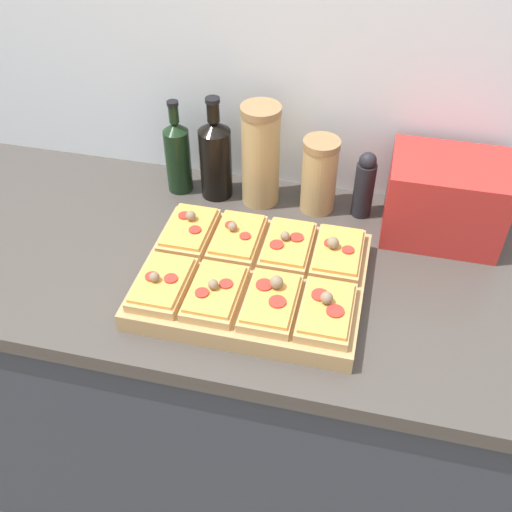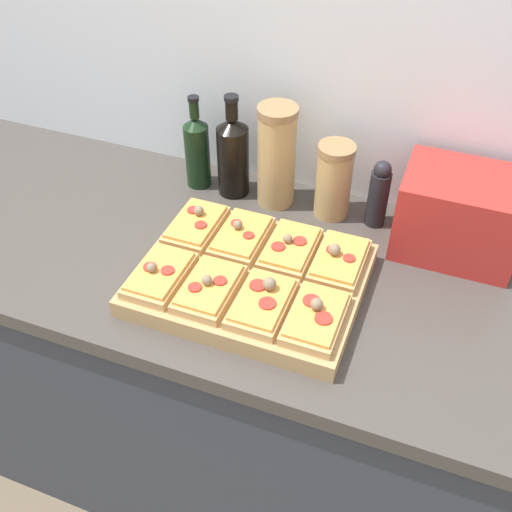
{
  "view_description": "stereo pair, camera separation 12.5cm",
  "coord_description": "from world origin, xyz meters",
  "px_view_note": "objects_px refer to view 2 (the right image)",
  "views": [
    {
      "loc": [
        0.16,
        -0.64,
        1.79
      ],
      "look_at": [
        -0.06,
        0.27,
        0.96
      ],
      "focal_mm": 42.0,
      "sensor_mm": 36.0,
      "label": 1
    },
    {
      "loc": [
        0.28,
        -0.61,
        1.79
      ],
      "look_at": [
        -0.06,
        0.27,
        0.96
      ],
      "focal_mm": 42.0,
      "sensor_mm": 36.0,
      "label": 2
    }
  ],
  "objects_px": {
    "cutting_board": "(251,279)",
    "olive_oil_bottle": "(197,150)",
    "wine_bottle": "(233,155)",
    "grain_jar_short": "(334,181)",
    "grain_jar_tall": "(277,156)",
    "toaster_oven": "(459,214)",
    "pepper_mill": "(379,194)"
  },
  "relations": [
    {
      "from": "grain_jar_tall",
      "to": "toaster_oven",
      "type": "relative_size",
      "value": 0.91
    },
    {
      "from": "grain_jar_short",
      "to": "pepper_mill",
      "type": "relative_size",
      "value": 1.1
    },
    {
      "from": "cutting_board",
      "to": "olive_oil_bottle",
      "type": "distance_m",
      "value": 0.42
    },
    {
      "from": "wine_bottle",
      "to": "toaster_oven",
      "type": "xyz_separation_m",
      "value": [
        0.55,
        -0.03,
        -0.01
      ]
    },
    {
      "from": "cutting_board",
      "to": "wine_bottle",
      "type": "distance_m",
      "value": 0.36
    },
    {
      "from": "cutting_board",
      "to": "grain_jar_tall",
      "type": "distance_m",
      "value": 0.33
    },
    {
      "from": "pepper_mill",
      "to": "grain_jar_tall",
      "type": "bearing_deg",
      "value": -180.0
    },
    {
      "from": "cutting_board",
      "to": "grain_jar_tall",
      "type": "xyz_separation_m",
      "value": [
        -0.06,
        0.31,
        0.11
      ]
    },
    {
      "from": "wine_bottle",
      "to": "grain_jar_short",
      "type": "bearing_deg",
      "value": 0.0
    },
    {
      "from": "cutting_board",
      "to": "grain_jar_tall",
      "type": "bearing_deg",
      "value": 100.04
    },
    {
      "from": "olive_oil_bottle",
      "to": "toaster_oven",
      "type": "distance_m",
      "value": 0.65
    },
    {
      "from": "olive_oil_bottle",
      "to": "grain_jar_short",
      "type": "bearing_deg",
      "value": 0.0
    },
    {
      "from": "wine_bottle",
      "to": "grain_jar_short",
      "type": "height_order",
      "value": "wine_bottle"
    },
    {
      "from": "grain_jar_tall",
      "to": "grain_jar_short",
      "type": "relative_size",
      "value": 1.36
    },
    {
      "from": "wine_bottle",
      "to": "toaster_oven",
      "type": "bearing_deg",
      "value": -3.01
    },
    {
      "from": "wine_bottle",
      "to": "pepper_mill",
      "type": "distance_m",
      "value": 0.37
    },
    {
      "from": "wine_bottle",
      "to": "grain_jar_tall",
      "type": "bearing_deg",
      "value": -0.0
    },
    {
      "from": "grain_jar_short",
      "to": "pepper_mill",
      "type": "height_order",
      "value": "grain_jar_short"
    },
    {
      "from": "grain_jar_short",
      "to": "olive_oil_bottle",
      "type": "bearing_deg",
      "value": 180.0
    },
    {
      "from": "cutting_board",
      "to": "toaster_oven",
      "type": "xyz_separation_m",
      "value": [
        0.38,
        0.28,
        0.07
      ]
    },
    {
      "from": "olive_oil_bottle",
      "to": "wine_bottle",
      "type": "xyz_separation_m",
      "value": [
        0.1,
        0.0,
        0.01
      ]
    },
    {
      "from": "olive_oil_bottle",
      "to": "grain_jar_short",
      "type": "xyz_separation_m",
      "value": [
        0.35,
        0.0,
        -0.01
      ]
    },
    {
      "from": "cutting_board",
      "to": "toaster_oven",
      "type": "height_order",
      "value": "toaster_oven"
    },
    {
      "from": "olive_oil_bottle",
      "to": "pepper_mill",
      "type": "relative_size",
      "value": 1.43
    },
    {
      "from": "wine_bottle",
      "to": "cutting_board",
      "type": "bearing_deg",
      "value": -61.59
    },
    {
      "from": "wine_bottle",
      "to": "toaster_oven",
      "type": "height_order",
      "value": "wine_bottle"
    },
    {
      "from": "pepper_mill",
      "to": "toaster_oven",
      "type": "distance_m",
      "value": 0.19
    },
    {
      "from": "wine_bottle",
      "to": "grain_jar_tall",
      "type": "xyz_separation_m",
      "value": [
        0.11,
        -0.0,
        0.02
      ]
    },
    {
      "from": "grain_jar_short",
      "to": "wine_bottle",
      "type": "bearing_deg",
      "value": 180.0
    },
    {
      "from": "cutting_board",
      "to": "olive_oil_bottle",
      "type": "xyz_separation_m",
      "value": [
        -0.27,
        0.31,
        0.08
      ]
    },
    {
      "from": "grain_jar_tall",
      "to": "toaster_oven",
      "type": "distance_m",
      "value": 0.44
    },
    {
      "from": "olive_oil_bottle",
      "to": "wine_bottle",
      "type": "distance_m",
      "value": 0.1
    }
  ]
}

